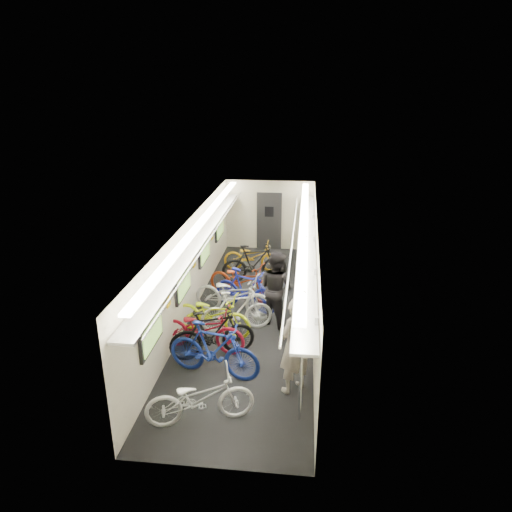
% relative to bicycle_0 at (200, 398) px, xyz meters
% --- Properties ---
extents(train_car_shell, '(10.00, 10.00, 10.00)m').
position_rel_bicycle_0_xyz_m(train_car_shell, '(0.03, 4.74, 1.18)').
color(train_car_shell, black).
rests_on(train_car_shell, ground).
extents(bicycle_0, '(1.92, 1.16, 0.95)m').
position_rel_bicycle_0_xyz_m(bicycle_0, '(0.00, 0.00, 0.00)').
color(bicycle_0, silver).
rests_on(bicycle_0, ground).
extents(bicycle_1, '(1.96, 0.94, 1.13)m').
position_rel_bicycle_0_xyz_m(bicycle_1, '(-0.03, 1.34, 0.09)').
color(bicycle_1, navy).
rests_on(bicycle_1, ground).
extents(bicycle_2, '(1.98, 0.96, 1.00)m').
position_rel_bicycle_0_xyz_m(bicycle_2, '(-0.46, 2.22, 0.02)').
color(bicycle_2, maroon).
rests_on(bicycle_2, ground).
extents(bicycle_3, '(1.85, 1.12, 1.08)m').
position_rel_bicycle_0_xyz_m(bicycle_3, '(-0.19, 1.98, 0.06)').
color(bicycle_3, black).
rests_on(bicycle_3, ground).
extents(bicycle_4, '(1.98, 1.12, 0.98)m').
position_rel_bicycle_0_xyz_m(bicycle_4, '(-0.39, 2.95, 0.01)').
color(bicycle_4, '#E0F316').
rests_on(bicycle_4, ground).
extents(bicycle_5, '(1.74, 0.98, 1.01)m').
position_rel_bicycle_0_xyz_m(bicycle_5, '(0.14, 3.13, 0.03)').
color(bicycle_5, white).
rests_on(bicycle_5, ground).
extents(bicycle_6, '(2.18, 1.24, 1.08)m').
position_rel_bicycle_0_xyz_m(bicycle_6, '(-0.06, 3.89, 0.06)').
color(bicycle_6, '#B0B1B5').
rests_on(bicycle_6, ground).
extents(bicycle_7, '(1.85, 1.17, 1.08)m').
position_rel_bicycle_0_xyz_m(bicycle_7, '(0.21, 4.23, 0.06)').
color(bicycle_7, navy).
rests_on(bicycle_7, ground).
extents(bicycle_8, '(2.05, 1.35, 1.02)m').
position_rel_bicycle_0_xyz_m(bicycle_8, '(0.00, 4.86, 0.03)').
color(bicycle_8, maroon).
rests_on(bicycle_8, ground).
extents(bicycle_9, '(1.97, 1.05, 1.14)m').
position_rel_bicycle_0_xyz_m(bicycle_9, '(0.22, 6.02, 0.09)').
color(bicycle_9, black).
rests_on(bicycle_9, ground).
extents(bicycle_10, '(1.76, 0.64, 0.92)m').
position_rel_bicycle_0_xyz_m(bicycle_10, '(0.05, 6.88, -0.02)').
color(bicycle_10, orange).
rests_on(bicycle_10, ground).
extents(passenger_near, '(0.81, 0.79, 1.87)m').
position_rel_bicycle_0_xyz_m(passenger_near, '(1.51, 1.05, 0.46)').
color(passenger_near, gray).
rests_on(passenger_near, ground).
extents(passenger_mid, '(1.12, 1.09, 1.82)m').
position_rel_bicycle_0_xyz_m(passenger_mid, '(1.01, 3.60, 0.43)').
color(passenger_mid, black).
rests_on(passenger_mid, ground).
extents(backpack, '(0.29, 0.23, 0.38)m').
position_rel_bicycle_0_xyz_m(backpack, '(1.82, 1.42, 0.80)').
color(backpack, '#B42812').
rests_on(backpack, passenger_near).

